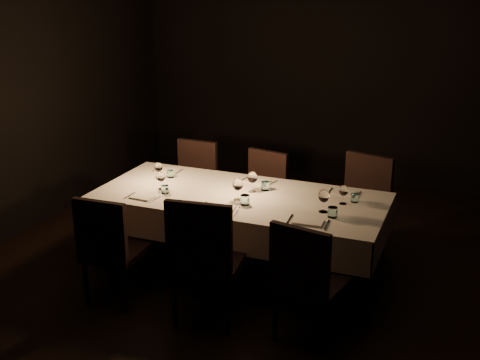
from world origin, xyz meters
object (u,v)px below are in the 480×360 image
at_px(chair_far_left, 193,181).
at_px(chair_far_center, 262,192).
at_px(chair_near_right, 306,278).
at_px(chair_near_center, 205,256).
at_px(dining_table, 240,203).
at_px(chair_far_right, 361,203).
at_px(chair_near_left, 109,245).

bearing_deg(chair_far_left, chair_far_center, -1.32).
xyz_separation_m(chair_near_right, chair_far_left, (-1.70, 1.66, -0.01)).
xyz_separation_m(chair_near_center, chair_near_right, (0.78, 0.03, -0.04)).
height_order(dining_table, chair_far_center, chair_far_center).
bearing_deg(chair_near_right, chair_near_center, 14.04).
relative_size(dining_table, chair_near_right, 2.65).
relative_size(chair_near_center, chair_far_right, 1.05).
bearing_deg(chair_near_right, chair_far_left, -32.38).
relative_size(dining_table, chair_far_center, 2.75).
bearing_deg(dining_table, chair_far_center, 95.55).
bearing_deg(chair_near_left, dining_table, -134.55).
bearing_deg(chair_near_center, chair_far_right, -124.86).
bearing_deg(chair_far_right, chair_near_right, -76.41).
distance_m(chair_near_left, chair_near_right, 1.62).
relative_size(chair_near_center, chair_near_right, 1.10).
height_order(chair_far_left, chair_far_center, chair_far_left).
xyz_separation_m(chair_near_left, chair_near_center, (0.84, 0.01, 0.05)).
relative_size(chair_near_right, chair_far_right, 0.96).
bearing_deg(dining_table, chair_near_left, -132.31).
bearing_deg(chair_near_center, chair_near_right, 175.75).
bearing_deg(chair_far_center, chair_near_right, -48.97).
distance_m(dining_table, chair_near_right, 1.18).
bearing_deg(chair_near_left, chair_far_right, -138.80).
xyz_separation_m(chair_far_left, chair_far_right, (1.79, -0.08, 0.03)).
relative_size(dining_table, chair_near_left, 2.68).
height_order(chair_near_right, chair_far_left, chair_near_right).
xyz_separation_m(chair_near_center, chair_far_right, (0.87, 1.61, -0.02)).
bearing_deg(chair_far_center, dining_table, -72.89).
xyz_separation_m(dining_table, chair_near_center, (0.06, -0.85, -0.12)).
bearing_deg(dining_table, chair_near_center, -86.28).
distance_m(dining_table, chair_far_center, 0.82).
height_order(chair_near_left, chair_near_center, chair_near_center).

